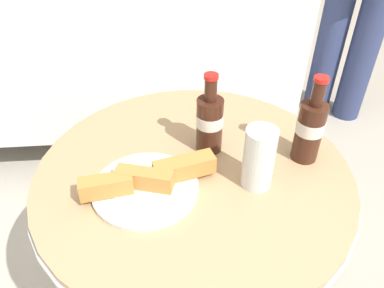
# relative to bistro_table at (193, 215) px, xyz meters

# --- Properties ---
(bistro_table) EXTENTS (0.80, 0.80, 0.75)m
(bistro_table) POSITION_rel_bistro_table_xyz_m (0.00, 0.00, 0.00)
(bistro_table) COLOR #B7B7BC
(bistro_table) RESTS_ON ground_plane
(cola_bottle_left) EXTENTS (0.07, 0.07, 0.22)m
(cola_bottle_left) POSITION_rel_bistro_table_xyz_m (0.05, 0.08, 0.26)
(cola_bottle_left) COLOR #3D1E14
(cola_bottle_left) RESTS_ON bistro_table
(cola_bottle_right) EXTENTS (0.07, 0.07, 0.23)m
(cola_bottle_right) POSITION_rel_bistro_table_xyz_m (0.29, 0.03, 0.26)
(cola_bottle_right) COLOR #3D1E14
(cola_bottle_right) RESTS_ON bistro_table
(drinking_glass) EXTENTS (0.07, 0.07, 0.15)m
(drinking_glass) POSITION_rel_bistro_table_xyz_m (0.14, -0.06, 0.24)
(drinking_glass) COLOR #C68923
(drinking_glass) RESTS_ON bistro_table
(lunch_plate_near) EXTENTS (0.32, 0.25, 0.06)m
(lunch_plate_near) POSITION_rel_bistro_table_xyz_m (-0.11, -0.06, 0.19)
(lunch_plate_near) COLOR silver
(lunch_plate_near) RESTS_ON bistro_table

